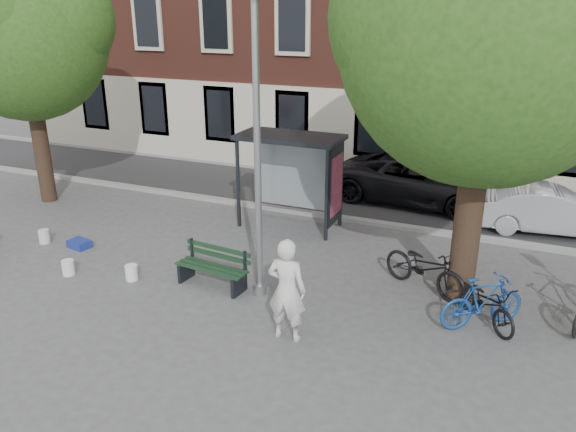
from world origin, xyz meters
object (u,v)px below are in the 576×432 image
Objects in this scene: bike_b at (483,302)px; car_silver at (551,210)px; car_dark at (420,180)px; bench at (213,269)px; bike_c at (485,302)px; lamppost at (258,171)px; painter at (287,290)px; bike_a at (425,267)px; bus_shelter at (304,161)px.

car_silver is at bearing -50.89° from bike_b.
car_dark reaches higher than car_silver.
bike_b is 0.46× the size of car_silver.
bench is 8.13m from car_dark.
bike_b is 1.02× the size of bike_c.
bench is at bearing 56.95° from bike_b.
bike_c is at bearing -154.02° from car_dark.
bike_c is at bearing -56.47° from bike_b.
bench is 0.45× the size of car_silver.
bench is at bearing 144.52° from bike_c.
bike_b is 0.33× the size of car_dark.
bike_c is (5.70, 0.71, 0.06)m from bench.
car_silver is (1.21, 5.70, 0.18)m from bike_c.
lamppost is 2.64m from bench.
painter is 3.57m from bike_a.
car_dark is (2.60, 3.36, -1.18)m from bus_shelter.
bus_shelter is at bearing 16.39° from bike_b.
car_dark reaches higher than bench.
bike_b is at bearing -34.87° from bus_shelter.
bus_shelter is at bearing -73.98° from painter.
bus_shelter is 5.79m from painter.
bus_shelter is at bearing 103.92° from bike_c.
lamppost is 4.24m from bus_shelter.
bench is 9.43m from car_silver.
bench is 0.82× the size of bike_a.
bike_b is 7.38m from car_dark.
car_silver is at bearing -123.12° from painter.
car_dark reaches higher than bike_a.
car_silver is at bearing -0.99° from bike_a.
car_silver reaches higher than bike_a.
car_silver is at bearing 48.68° from bench.
bike_a is (3.23, 1.59, -2.23)m from lamppost.
car_dark reaches higher than bike_b.
bus_shelter is 1.64× the size of bench.
bike_a is at bearing -33.32° from bus_shelter.
lamppost is at bearing -81.57° from bus_shelter.
car_silver is (4.58, 7.70, -0.37)m from painter.
bus_shelter is 0.74× the size of car_silver.
bench is 4.66m from bike_a.
lamppost is 4.23m from bike_a.
bike_a is (2.03, 2.91, -0.45)m from painter.
bike_a is 6.01m from car_dark.
painter is 1.16× the size of bench.
lamppost reaches higher than bike_c.
bus_shelter is 1.63× the size of bike_c.
bike_b is (5.66, 0.56, 0.14)m from bench.
bus_shelter reaches higher than car_dark.
painter is 0.52× the size of car_silver.
bike_b is (3.32, 1.86, -0.47)m from painter.
lamppost is 2.14× the size of bus_shelter.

